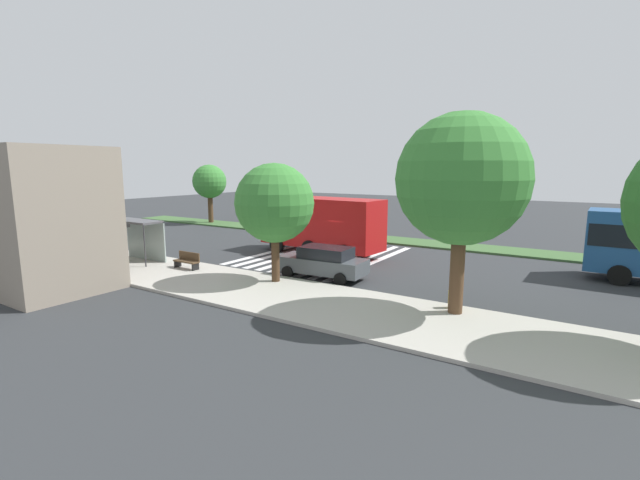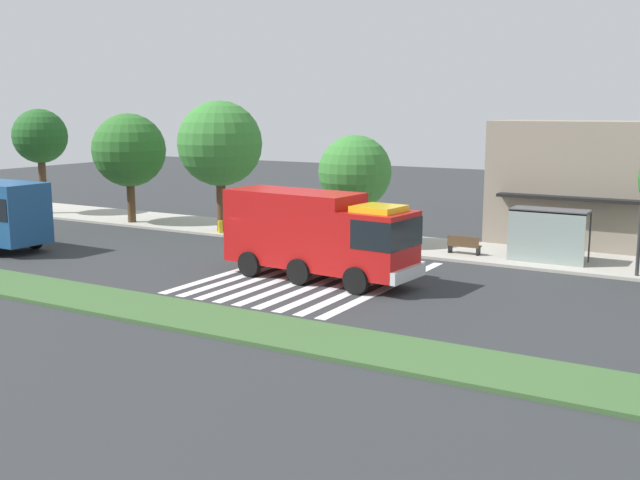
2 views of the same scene
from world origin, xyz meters
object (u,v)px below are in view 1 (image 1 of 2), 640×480
at_px(sidewalk_tree_far_east, 93,189).
at_px(median_tree_west, 209,182).
at_px(fire_hydrant, 452,299).
at_px(parked_car_mid, 323,262).
at_px(sidewalk_tree_center, 462,180).
at_px(fire_truck, 318,223).
at_px(street_lamp, 112,198).
at_px(bus_stop_shelter, 140,231).
at_px(bench_near_shelter, 187,260).
at_px(sidewalk_tree_east, 275,203).

distance_m(sidewalk_tree_far_east, median_tree_west, 15.60).
height_order(median_tree_west, fire_hydrant, median_tree_west).
xyz_separation_m(parked_car_mid, sidewalk_tree_far_east, (16.62, 2.20, 3.39)).
xyz_separation_m(parked_car_mid, fire_hydrant, (-7.11, 1.70, -0.37)).
bearing_deg(parked_car_mid, sidewalk_tree_far_east, 4.31).
bearing_deg(sidewalk_tree_center, fire_truck, -33.94).
relative_size(parked_car_mid, street_lamp, 0.79).
relative_size(sidewalk_tree_far_east, fire_hydrant, 8.39).
bearing_deg(fire_hydrant, median_tree_west, -26.62).
bearing_deg(sidewalk_tree_far_east, bus_stop_shelter, 174.94).
distance_m(parked_car_mid, sidewalk_tree_center, 8.85).
relative_size(street_lamp, sidewalk_tree_center, 0.79).
bearing_deg(sidewalk_tree_far_east, bench_near_shelter, 177.08).
distance_m(bus_stop_shelter, sidewalk_tree_far_east, 5.98).
distance_m(fire_truck, parked_car_mid, 6.48).
xyz_separation_m(fire_truck, sidewalk_tree_far_east, (12.97, 7.43, 2.20)).
xyz_separation_m(street_lamp, median_tree_west, (6.27, -14.43, 0.55)).
relative_size(fire_truck, parked_car_mid, 1.89).
bearing_deg(sidewalk_tree_east, fire_hydrant, -176.61).
distance_m(street_lamp, sidewalk_tree_far_east, 1.58).
bearing_deg(bus_stop_shelter, street_lamp, -12.30).
height_order(sidewalk_tree_center, sidewalk_tree_far_east, sidewalk_tree_center).
bearing_deg(sidewalk_tree_far_east, street_lamp, -164.24).
height_order(parked_car_mid, bench_near_shelter, parked_car_mid).
bearing_deg(bench_near_shelter, sidewalk_tree_center, -178.10).
bearing_deg(fire_truck, street_lamp, 36.25).
bearing_deg(fire_hydrant, sidewalk_tree_east, 3.39).
xyz_separation_m(parked_car_mid, median_tree_west, (21.47, -12.62, 3.36)).
height_order(bus_stop_shelter, street_lamp, street_lamp).
relative_size(sidewalk_tree_center, sidewalk_tree_far_east, 1.28).
height_order(fire_truck, fire_hydrant, fire_truck).
height_order(bench_near_shelter, street_lamp, street_lamp).
relative_size(bench_near_shelter, sidewalk_tree_east, 0.28).
xyz_separation_m(sidewalk_tree_far_east, fire_hydrant, (-23.73, -0.50, -3.75)).
height_order(bus_stop_shelter, bench_near_shelter, bus_stop_shelter).
relative_size(street_lamp, median_tree_west, 1.03).
relative_size(median_tree_west, fire_hydrant, 8.29).
bearing_deg(sidewalk_tree_center, sidewalk_tree_far_east, 0.00).
distance_m(parked_car_mid, median_tree_west, 25.13).
bearing_deg(median_tree_west, street_lamp, 113.48).
bearing_deg(fire_truck, parked_car_mid, 129.87).
distance_m(bus_stop_shelter, fire_hydrant, 18.34).
distance_m(street_lamp, sidewalk_tree_east, 13.87).
distance_m(sidewalk_tree_center, median_tree_west, 32.46).
xyz_separation_m(sidewalk_tree_center, sidewalk_tree_east, (8.73, 0.00, -1.24)).
bearing_deg(sidewalk_tree_far_east, fire_hydrant, -178.79).
bearing_deg(sidewalk_tree_east, bus_stop_shelter, 2.83).
distance_m(fire_truck, sidewalk_tree_east, 8.01).
xyz_separation_m(median_tree_west, fire_hydrant, (-28.58, 14.33, -3.73)).
relative_size(sidewalk_tree_center, fire_hydrant, 10.73).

